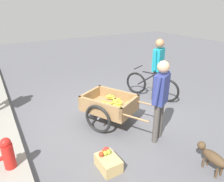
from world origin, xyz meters
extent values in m
plane|color=#56565B|center=(0.00, 0.00, 0.00)|extent=(24.00, 24.00, 0.00)
cube|color=#937047|center=(-0.12, 0.19, 0.40)|extent=(1.34, 1.21, 0.10)
cube|color=#937047|center=(0.34, 0.43, 0.57)|extent=(0.42, 0.74, 0.24)
cube|color=#937047|center=(-0.58, -0.04, 0.57)|extent=(0.42, 0.74, 0.24)
cube|color=#937047|center=(-0.29, 0.52, 0.57)|extent=(1.01, 0.55, 0.24)
cube|color=#937047|center=(0.05, -0.14, 0.57)|extent=(1.01, 0.55, 0.24)
torus|color=black|center=(-0.32, 0.58, 0.32)|extent=(0.60, 0.35, 0.64)
torus|color=black|center=(0.08, -0.20, 0.32)|extent=(0.60, 0.35, 0.64)
cylinder|color=gray|center=(-0.12, 0.19, 0.32)|extent=(0.44, 0.80, 0.04)
cylinder|color=#937047|center=(-1.01, 0.12, 0.55)|extent=(0.51, 0.28, 0.04)
cylinder|color=#937047|center=(-0.70, -0.49, 0.55)|extent=(0.51, 0.28, 0.04)
cylinder|color=gray|center=(0.30, 0.41, 0.18)|extent=(0.04, 0.04, 0.35)
ellipsoid|color=gold|center=(0.10, 0.04, 0.53)|extent=(0.16, 0.15, 0.12)
ellipsoid|color=gold|center=(0.11, 0.05, 0.54)|extent=(0.17, 0.15, 0.09)
ellipsoid|color=gold|center=(0.12, 0.06, 0.55)|extent=(0.19, 0.10, 0.09)
ellipsoid|color=gold|center=(0.13, 0.07, 0.56)|extent=(0.14, 0.16, 0.15)
ellipsoid|color=gold|center=(-0.26, 0.37, 0.59)|extent=(0.15, 0.16, 0.14)
ellipsoid|color=gold|center=(-0.25, 0.38, 0.60)|extent=(0.19, 0.11, 0.10)
ellipsoid|color=gold|center=(-0.25, 0.39, 0.61)|extent=(0.17, 0.16, 0.05)
ellipsoid|color=gold|center=(-0.24, 0.40, 0.62)|extent=(0.19, 0.08, 0.09)
ellipsoid|color=gold|center=(-0.23, 0.41, 0.63)|extent=(0.18, 0.10, 0.13)
ellipsoid|color=gold|center=(-0.42, 0.11, 0.54)|extent=(0.18, 0.08, 0.15)
ellipsoid|color=gold|center=(-0.41, 0.12, 0.55)|extent=(0.19, 0.12, 0.07)
ellipsoid|color=gold|center=(-0.40, 0.13, 0.56)|extent=(0.19, 0.10, 0.08)
ellipsoid|color=gold|center=(-0.39, 0.14, 0.57)|extent=(0.18, 0.11, 0.13)
ellipsoid|color=gold|center=(-0.42, 0.16, 0.53)|extent=(0.17, 0.15, 0.14)
ellipsoid|color=gold|center=(-0.41, 0.17, 0.54)|extent=(0.19, 0.11, 0.09)
ellipsoid|color=gold|center=(-0.40, 0.18, 0.55)|extent=(0.17, 0.16, 0.05)
ellipsoid|color=gold|center=(-0.40, 0.19, 0.56)|extent=(0.19, 0.08, 0.09)
ellipsoid|color=gold|center=(-0.39, 0.20, 0.57)|extent=(0.15, 0.14, 0.16)
ellipsoid|color=gold|center=(-0.26, 0.01, 0.57)|extent=(0.17, 0.12, 0.15)
ellipsoid|color=gold|center=(-0.24, 0.03, 0.58)|extent=(0.16, 0.17, 0.05)
ellipsoid|color=gold|center=(-0.22, 0.05, 0.59)|extent=(0.18, 0.12, 0.14)
ellipsoid|color=gold|center=(-0.24, 0.27, 0.53)|extent=(0.15, 0.15, 0.15)
ellipsoid|color=gold|center=(-0.22, 0.29, 0.54)|extent=(0.18, 0.13, 0.05)
ellipsoid|color=gold|center=(-0.20, 0.30, 0.55)|extent=(0.18, 0.08, 0.14)
ellipsoid|color=gold|center=(-0.38, -0.21, 0.49)|extent=(0.17, 0.07, 0.14)
ellipsoid|color=gold|center=(-0.37, -0.20, 0.50)|extent=(0.19, 0.08, 0.09)
ellipsoid|color=gold|center=(-0.36, -0.19, 0.51)|extent=(0.18, 0.14, 0.05)
ellipsoid|color=gold|center=(-0.36, -0.18, 0.52)|extent=(0.19, 0.09, 0.10)
ellipsoid|color=gold|center=(-0.35, -0.17, 0.53)|extent=(0.18, 0.08, 0.15)
ellipsoid|color=gold|center=(-0.21, 0.17, 0.50)|extent=(0.14, 0.17, 0.13)
ellipsoid|color=gold|center=(-0.19, 0.18, 0.51)|extent=(0.16, 0.17, 0.05)
ellipsoid|color=gold|center=(-0.18, 0.20, 0.52)|extent=(0.18, 0.08, 0.14)
ellipsoid|color=gold|center=(-0.39, 0.17, 0.62)|extent=(0.18, 0.09, 0.14)
ellipsoid|color=gold|center=(-0.38, 0.19, 0.63)|extent=(0.19, 0.08, 0.05)
ellipsoid|color=gold|center=(-0.36, 0.21, 0.64)|extent=(0.15, 0.15, 0.14)
ellipsoid|color=gold|center=(0.08, -0.01, 0.49)|extent=(0.17, 0.15, 0.12)
ellipsoid|color=gold|center=(0.09, -0.01, 0.50)|extent=(0.19, 0.11, 0.08)
ellipsoid|color=gold|center=(0.10, 0.01, 0.51)|extent=(0.15, 0.17, 0.07)
ellipsoid|color=gold|center=(0.11, 0.02, 0.52)|extent=(0.15, 0.15, 0.15)
ellipsoid|color=gold|center=(-0.32, 0.43, 0.58)|extent=(0.18, 0.07, 0.14)
ellipsoid|color=gold|center=(-0.31, 0.44, 0.59)|extent=(0.19, 0.11, 0.08)
ellipsoid|color=gold|center=(-0.30, 0.45, 0.60)|extent=(0.19, 0.09, 0.09)
ellipsoid|color=gold|center=(-0.29, 0.46, 0.61)|extent=(0.17, 0.14, 0.14)
cylinder|color=#4C4742|center=(-1.19, -0.23, 0.41)|extent=(0.11, 0.11, 0.81)
cylinder|color=#4C4742|center=(-1.09, -0.43, 0.41)|extent=(0.11, 0.11, 0.81)
cube|color=navy|center=(-1.14, -0.33, 1.10)|extent=(0.33, 0.39, 0.57)
sphere|color=tan|center=(-1.14, -0.33, 1.53)|extent=(0.22, 0.22, 0.22)
cylinder|color=navy|center=(-1.24, -0.14, 1.13)|extent=(0.08, 0.14, 0.52)
cylinder|color=navy|center=(-1.04, -0.53, 1.13)|extent=(0.08, 0.15, 0.52)
torus|color=black|center=(0.98, -1.37, 0.33)|extent=(0.63, 0.32, 0.66)
torus|color=black|center=(0.06, -1.77, 0.33)|extent=(0.63, 0.32, 0.66)
cylinder|color=black|center=(0.52, -1.57, 0.73)|extent=(0.56, 0.27, 0.04)
cylinder|color=black|center=(0.41, -1.62, 0.56)|extent=(0.11, 0.07, 0.45)
cylinder|color=black|center=(0.68, -1.50, 0.51)|extent=(0.50, 0.24, 0.43)
ellipsoid|color=black|center=(0.39, -1.63, 0.82)|extent=(0.20, 0.08, 0.06)
cylinder|color=black|center=(0.93, -1.39, 0.83)|extent=(0.21, 0.43, 0.03)
cylinder|color=black|center=(0.34, -1.53, 0.42)|extent=(0.11, 0.11, 0.84)
cylinder|color=black|center=(0.42, -1.73, 0.42)|extent=(0.11, 0.11, 0.84)
cube|color=teal|center=(0.38, -1.63, 1.14)|extent=(0.32, 0.39, 0.60)
sphere|color=#9E704C|center=(0.38, -1.63, 1.58)|extent=(0.23, 0.23, 0.23)
cylinder|color=teal|center=(0.29, -1.43, 1.17)|extent=(0.08, 0.12, 0.54)
cylinder|color=teal|center=(0.47, -1.83, 1.17)|extent=(0.08, 0.14, 0.54)
ellipsoid|color=#4C3823|center=(-2.29, -0.51, 0.27)|extent=(0.45, 0.22, 0.18)
sphere|color=#4C3823|center=(-2.02, -0.53, 0.33)|extent=(0.14, 0.14, 0.14)
cylinder|color=#4C3823|center=(-2.15, -0.46, 0.09)|extent=(0.04, 0.04, 0.18)
cylinder|color=#4C3823|center=(-2.16, -0.57, 0.09)|extent=(0.04, 0.04, 0.18)
cylinder|color=#4C3823|center=(-2.42, -0.44, 0.09)|extent=(0.04, 0.04, 0.18)
cylinder|color=#4C3823|center=(-2.43, -0.55, 0.09)|extent=(0.04, 0.04, 0.18)
cylinder|color=red|center=(-0.65, 2.33, 0.28)|extent=(0.18, 0.18, 0.55)
sphere|color=red|center=(-0.65, 2.33, 0.59)|extent=(0.16, 0.16, 0.16)
cylinder|color=red|center=(-0.54, 2.33, 0.33)|extent=(0.10, 0.07, 0.07)
cylinder|color=red|center=(-0.65, 2.44, 0.33)|extent=(0.07, 0.10, 0.07)
cube|color=tan|center=(-1.37, 0.93, 0.11)|extent=(0.44, 0.32, 0.22)
sphere|color=#99BF33|center=(-1.28, 0.94, 0.26)|extent=(0.08, 0.08, 0.08)
sphere|color=#B23319|center=(-1.28, 1.01, 0.26)|extent=(0.09, 0.09, 0.09)
sphere|color=red|center=(-1.22, 0.88, 0.27)|extent=(0.10, 0.10, 0.10)
sphere|color=#99BF33|center=(-1.28, 0.87, 0.26)|extent=(0.08, 0.08, 0.08)
sphere|color=#B23319|center=(-1.27, 1.02, 0.26)|extent=(0.07, 0.07, 0.07)
sphere|color=#B23319|center=(-1.22, 0.92, 0.26)|extent=(0.08, 0.08, 0.08)
camera|label=1|loc=(-3.79, 2.28, 2.58)|focal=33.93mm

